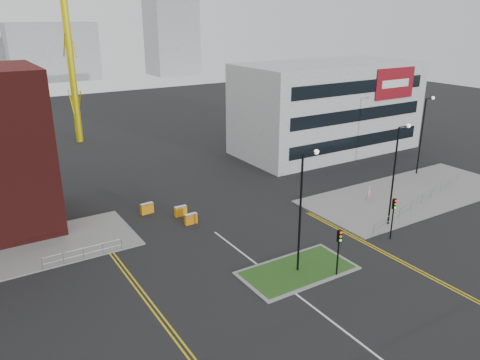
% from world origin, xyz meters
% --- Properties ---
extents(ground, '(200.00, 200.00, 0.00)m').
position_xyz_m(ground, '(0.00, 0.00, 0.00)').
color(ground, black).
rests_on(ground, ground).
extents(pavement_right, '(24.00, 10.00, 0.12)m').
position_xyz_m(pavement_right, '(22.00, 14.00, 0.06)').
color(pavement_right, slate).
rests_on(pavement_right, ground).
extents(island_kerb, '(8.60, 4.60, 0.08)m').
position_xyz_m(island_kerb, '(2.00, 8.00, 0.04)').
color(island_kerb, slate).
rests_on(island_kerb, ground).
extents(grass_island, '(8.00, 4.00, 0.12)m').
position_xyz_m(grass_island, '(2.00, 8.00, 0.06)').
color(grass_island, '#1C4517').
rests_on(grass_island, ground).
extents(office_block, '(25.00, 12.20, 12.00)m').
position_xyz_m(office_block, '(26.01, 31.97, 6.00)').
color(office_block, '#A0A3A5').
rests_on(office_block, ground).
extents(streetlamp_island, '(1.46, 0.36, 9.18)m').
position_xyz_m(streetlamp_island, '(2.22, 8.00, 5.41)').
color(streetlamp_island, black).
rests_on(streetlamp_island, ground).
extents(streetlamp_right_near, '(1.46, 0.36, 9.18)m').
position_xyz_m(streetlamp_right_near, '(14.22, 10.00, 5.41)').
color(streetlamp_right_near, black).
rests_on(streetlamp_right_near, ground).
extents(streetlamp_right_far, '(1.46, 0.36, 9.18)m').
position_xyz_m(streetlamp_right_far, '(28.22, 18.00, 5.41)').
color(streetlamp_right_far, black).
rests_on(streetlamp_right_far, ground).
extents(traffic_light_island, '(0.28, 0.33, 3.65)m').
position_xyz_m(traffic_light_island, '(4.00, 5.98, 2.57)').
color(traffic_light_island, black).
rests_on(traffic_light_island, ground).
extents(traffic_light_right, '(0.28, 0.33, 3.65)m').
position_xyz_m(traffic_light_right, '(12.00, 7.98, 2.57)').
color(traffic_light_right, black).
rests_on(traffic_light_right, ground).
extents(railing_left, '(6.05, 0.05, 1.10)m').
position_xyz_m(railing_left, '(-11.00, 18.00, 0.74)').
color(railing_left, gray).
rests_on(railing_left, ground).
extents(railing_right, '(19.05, 5.05, 1.10)m').
position_xyz_m(railing_right, '(20.50, 11.50, 0.78)').
color(railing_right, gray).
rests_on(railing_right, ground).
extents(centre_line, '(0.15, 30.00, 0.01)m').
position_xyz_m(centre_line, '(0.00, 2.00, 0.01)').
color(centre_line, silver).
rests_on(centre_line, ground).
extents(yellow_left_a, '(0.12, 24.00, 0.01)m').
position_xyz_m(yellow_left_a, '(-9.00, 10.00, 0.01)').
color(yellow_left_a, gold).
rests_on(yellow_left_a, ground).
extents(yellow_left_b, '(0.12, 24.00, 0.01)m').
position_xyz_m(yellow_left_b, '(-8.70, 10.00, 0.01)').
color(yellow_left_b, gold).
rests_on(yellow_left_b, ground).
extents(yellow_right_a, '(0.12, 20.00, 0.01)m').
position_xyz_m(yellow_right_a, '(9.50, 6.00, 0.01)').
color(yellow_right_a, gold).
rests_on(yellow_right_a, ground).
extents(yellow_right_b, '(0.12, 20.00, 0.01)m').
position_xyz_m(yellow_right_b, '(9.80, 6.00, 0.01)').
color(yellow_right_b, gold).
rests_on(yellow_right_b, ground).
extents(skyline_b, '(24.00, 12.00, 16.00)m').
position_xyz_m(skyline_b, '(10.00, 130.00, 8.00)').
color(skyline_b, gray).
rests_on(skyline_b, ground).
extents(skyline_c, '(14.00, 12.00, 28.00)m').
position_xyz_m(skyline_c, '(45.00, 125.00, 14.00)').
color(skyline_c, gray).
rests_on(skyline_c, ground).
extents(pedestrian, '(0.68, 0.56, 1.59)m').
position_xyz_m(pedestrian, '(16.73, 14.97, 0.80)').
color(pedestrian, pink).
rests_on(pedestrian, ground).
extents(barrier_left, '(1.18, 0.41, 0.99)m').
position_xyz_m(barrier_left, '(-1.00, 19.65, 0.54)').
color(barrier_left, orange).
rests_on(barrier_left, ground).
extents(barrier_mid, '(1.26, 0.51, 1.04)m').
position_xyz_m(barrier_mid, '(-3.49, 24.00, 0.56)').
color(barrier_mid, orange).
rests_on(barrier_mid, ground).
extents(barrier_right, '(1.16, 0.39, 0.98)m').
position_xyz_m(barrier_right, '(-1.00, 21.79, 0.53)').
color(barrier_right, orange).
rests_on(barrier_right, ground).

